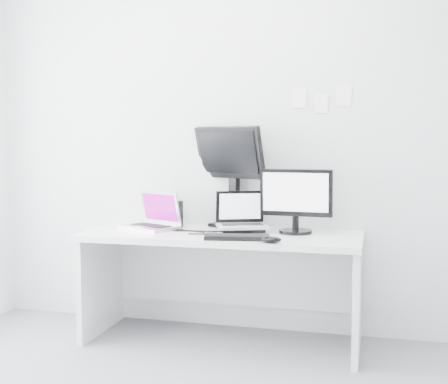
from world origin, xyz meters
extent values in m
plane|color=silver|center=(0.00, 1.60, 1.35)|extent=(3.60, 0.00, 3.60)
cube|color=white|center=(0.00, 1.25, 0.36)|extent=(1.80, 0.70, 0.73)
cube|color=#BDBCC1|center=(-0.52, 1.29, 0.86)|extent=(0.44, 0.40, 0.27)
cube|color=black|center=(-0.39, 1.44, 0.82)|extent=(0.12, 0.12, 0.18)
cube|color=#A3A6A9|center=(0.12, 1.34, 0.87)|extent=(0.40, 0.36, 0.27)
cube|color=black|center=(0.00, 1.53, 1.09)|extent=(0.56, 0.38, 0.72)
cube|color=black|center=(0.47, 1.36, 0.95)|extent=(0.48, 0.25, 0.43)
cube|color=black|center=(0.16, 1.03, 0.74)|extent=(0.41, 0.20, 0.03)
ellipsoid|color=black|center=(0.38, 0.95, 0.75)|extent=(0.13, 0.10, 0.04)
cube|color=white|center=(0.45, 1.59, 1.62)|extent=(0.10, 0.00, 0.14)
cube|color=white|center=(0.60, 1.59, 1.58)|extent=(0.09, 0.00, 0.13)
cube|color=white|center=(0.75, 1.59, 1.63)|extent=(0.10, 0.00, 0.14)
camera|label=1|loc=(0.97, -2.45, 1.33)|focal=47.49mm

